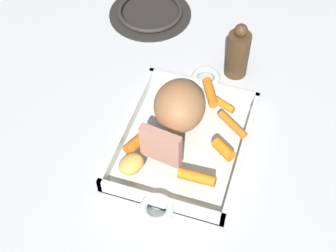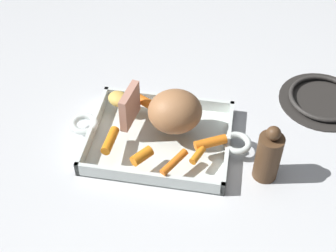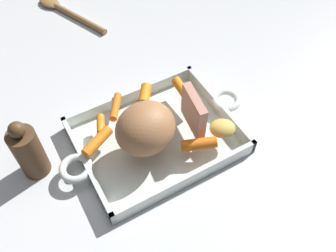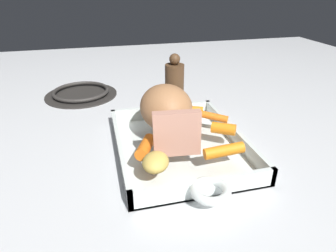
{
  "view_description": "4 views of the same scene",
  "coord_description": "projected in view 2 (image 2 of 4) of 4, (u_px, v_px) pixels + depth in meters",
  "views": [
    {
      "loc": [
        0.57,
        0.15,
        0.81
      ],
      "look_at": [
        0.02,
        -0.03,
        0.07
      ],
      "focal_mm": 54.2,
      "sensor_mm": 36.0,
      "label": 1
    },
    {
      "loc": [
        -0.13,
        0.67,
        0.75
      ],
      "look_at": [
        -0.02,
        -0.0,
        0.05
      ],
      "focal_mm": 50.5,
      "sensor_mm": 36.0,
      "label": 2
    },
    {
      "loc": [
        -0.19,
        -0.37,
        0.58
      ],
      "look_at": [
        0.02,
        -0.02,
        0.06
      ],
      "focal_mm": 38.49,
      "sensor_mm": 36.0,
      "label": 3
    },
    {
      "loc": [
        0.47,
        -0.14,
        0.3
      ],
      "look_at": [
        -0.01,
        -0.02,
        0.05
      ],
      "focal_mm": 31.2,
      "sensor_mm": 36.0,
      "label": 4
    }
  ],
  "objects": [
    {
      "name": "baby_carrot_northeast",
      "position": [
        198.0,
        155.0,
        0.94
      ],
      "size": [
        0.03,
        0.04,
        0.02
      ],
      "primitive_type": "cylinder",
      "rotation": [
        1.57,
        0.0,
        2.75
      ],
      "color": "orange",
      "rests_on": "roasting_dish"
    },
    {
      "name": "potato_golden_large",
      "position": [
        118.0,
        99.0,
        1.04
      ],
      "size": [
        0.06,
        0.06,
        0.03
      ],
      "primitive_type": "ellipsoid",
      "rotation": [
        0.0,
        0.0,
        2.67
      ],
      "color": "gold",
      "rests_on": "roasting_dish"
    },
    {
      "name": "baby_carrot_southeast",
      "position": [
        142.0,
        156.0,
        0.93
      ],
      "size": [
        0.04,
        0.05,
        0.02
      ],
      "primitive_type": "cylinder",
      "rotation": [
        1.61,
        0.0,
        5.66
      ],
      "color": "orange",
      "rests_on": "roasting_dish"
    },
    {
      "name": "ground_plane",
      "position": [
        159.0,
        142.0,
        1.02
      ],
      "size": [
        2.03,
        2.03,
        0.0
      ],
      "primitive_type": "plane",
      "color": "silver"
    },
    {
      "name": "baby_carrot_northwest",
      "position": [
        174.0,
        162.0,
        0.93
      ],
      "size": [
        0.05,
        0.07,
        0.02
      ],
      "primitive_type": "cylinder",
      "rotation": [
        1.48,
        0.0,
        5.72
      ],
      "color": "orange",
      "rests_on": "roasting_dish"
    },
    {
      "name": "baby_carrot_long",
      "position": [
        110.0,
        140.0,
        0.96
      ],
      "size": [
        0.02,
        0.07,
        0.03
      ],
      "primitive_type": "cylinder",
      "rotation": [
        1.48,
        0.0,
        3.11
      ],
      "color": "orange",
      "rests_on": "roasting_dish"
    },
    {
      "name": "pork_roast",
      "position": [
        175.0,
        111.0,
        0.97
      ],
      "size": [
        0.13,
        0.12,
        0.09
      ],
      "primitive_type": "ellipsoid",
      "rotation": [
        0.0,
        0.0,
        3.38
      ],
      "color": "#A06C44",
      "rests_on": "roasting_dish"
    },
    {
      "name": "roasting_dish",
      "position": [
        159.0,
        139.0,
        1.01
      ],
      "size": [
        0.39,
        0.24,
        0.03
      ],
      "color": "silver",
      "rests_on": "ground_plane"
    },
    {
      "name": "stove_burner_rear",
      "position": [
        323.0,
        99.0,
        1.1
      ],
      "size": [
        0.2,
        0.2,
        0.02
      ],
      "color": "#282623",
      "rests_on": "ground_plane"
    },
    {
      "name": "pepper_mill",
      "position": [
        268.0,
        156.0,
        0.91
      ],
      "size": [
        0.05,
        0.05,
        0.14
      ],
      "color": "#4C331E",
      "rests_on": "ground_plane"
    },
    {
      "name": "baby_carrot_short",
      "position": [
        144.0,
        101.0,
        1.04
      ],
      "size": [
        0.07,
        0.05,
        0.03
      ],
      "primitive_type": "cylinder",
      "rotation": [
        1.49,
        0.0,
        1.15
      ],
      "color": "orange",
      "rests_on": "roasting_dish"
    },
    {
      "name": "baby_carrot_southwest",
      "position": [
        211.0,
        142.0,
        0.96
      ],
      "size": [
        0.07,
        0.05,
        0.02
      ],
      "primitive_type": "cylinder",
      "rotation": [
        1.56,
        0.0,
        5.19
      ],
      "color": "orange",
      "rests_on": "roasting_dish"
    },
    {
      "name": "roast_slice_outer",
      "position": [
        130.0,
        106.0,
        0.99
      ],
      "size": [
        0.03,
        0.08,
        0.08
      ],
      "primitive_type": "cube",
      "rotation": [
        0.02,
        0.0,
        6.14
      ],
      "color": "tan",
      "rests_on": "roasting_dish"
    }
  ]
}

